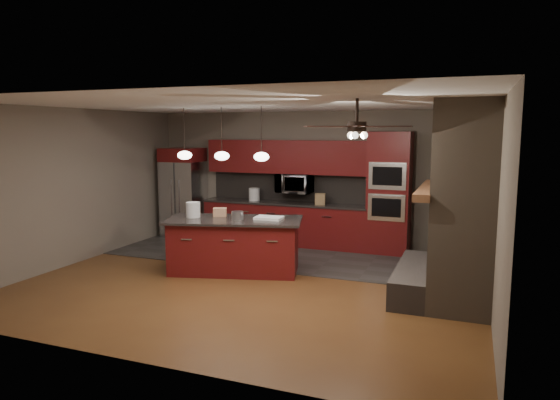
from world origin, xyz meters
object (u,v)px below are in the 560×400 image
at_px(white_bucket, 193,210).
at_px(microwave, 295,183).
at_px(oven_tower, 389,193).
at_px(cardboard_box, 220,212).
at_px(paint_can, 238,215).
at_px(refrigerator, 184,193).
at_px(kitchen_island, 234,245).
at_px(counter_bucket, 254,194).
at_px(paint_tray, 269,218).
at_px(counter_box, 320,199).

bearing_deg(white_bucket, microwave, 68.17).
relative_size(oven_tower, cardboard_box, 10.48).
distance_m(oven_tower, paint_can, 3.17).
height_order(refrigerator, white_bucket, refrigerator).
height_order(refrigerator, kitchen_island, refrigerator).
height_order(paint_can, counter_bucket, counter_bucket).
xyz_separation_m(refrigerator, counter_bucket, (1.72, 0.08, 0.03)).
bearing_deg(kitchen_island, paint_tray, 2.31).
height_order(microwave, white_bucket, microwave).
xyz_separation_m(white_bucket, paint_can, (0.80, 0.08, -0.06)).
distance_m(refrigerator, paint_can, 3.32).
bearing_deg(cardboard_box, white_bucket, -171.21).
bearing_deg(white_bucket, cardboard_box, 32.92).
bearing_deg(counter_box, counter_bucket, 165.50).
bearing_deg(refrigerator, paint_can, -42.50).
relative_size(paint_tray, counter_box, 1.97).
relative_size(oven_tower, paint_tray, 5.32).
xyz_separation_m(oven_tower, kitchen_island, (-2.23, -2.29, -0.73)).
bearing_deg(microwave, cardboard_box, -105.20).
bearing_deg(kitchen_island, counter_box, 54.10).
distance_m(microwave, counter_box, 0.67).
bearing_deg(refrigerator, oven_tower, 0.92).
bearing_deg(counter_box, refrigerator, 167.97).
height_order(oven_tower, counter_box, oven_tower).
bearing_deg(paint_can, microwave, 85.69).
relative_size(white_bucket, cardboard_box, 1.15).
height_order(oven_tower, microwave, oven_tower).
height_order(kitchen_island, paint_can, paint_can).
bearing_deg(cardboard_box, microwave, 50.67).
bearing_deg(paint_tray, refrigerator, 142.66).
distance_m(oven_tower, refrigerator, 4.60).
distance_m(microwave, counter_bucket, 0.95).
distance_m(refrigerator, paint_tray, 3.57).
relative_size(oven_tower, microwave, 3.25).
distance_m(cardboard_box, counter_bucket, 2.18).
xyz_separation_m(microwave, counter_bucket, (-0.91, -0.05, -0.27)).
height_order(microwave, cardboard_box, microwave).
xyz_separation_m(microwave, counter_box, (0.59, -0.10, -0.29)).
bearing_deg(white_bucket, paint_tray, 12.38).
bearing_deg(counter_box, oven_tower, -10.83).
height_order(paint_tray, cardboard_box, cardboard_box).
height_order(paint_can, paint_tray, paint_can).
height_order(kitchen_island, cardboard_box, cardboard_box).
height_order(counter_bucket, counter_box, counter_bucket).
relative_size(oven_tower, kitchen_island, 0.97).
xyz_separation_m(microwave, kitchen_island, (-0.25, -2.35, -0.84)).
relative_size(counter_bucket, counter_box, 1.18).
distance_m(oven_tower, counter_bucket, 2.89).
distance_m(kitchen_island, paint_can, 0.53).
distance_m(oven_tower, white_bucket, 3.81).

